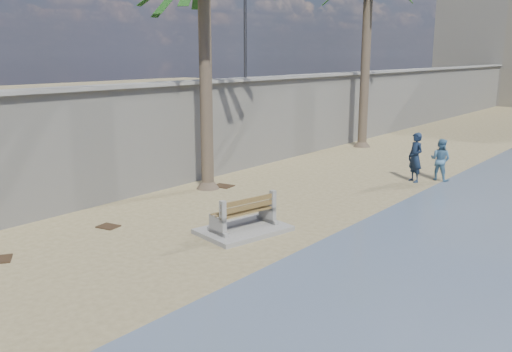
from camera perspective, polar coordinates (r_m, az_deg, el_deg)
The scene contains 9 objects.
ground_plane at distance 10.84m, azimuth -22.43°, elevation -13.01°, with size 140.00×140.00×0.00m, color #96845C.
seawall at distance 28.29m, azimuth 9.34°, elevation 6.94°, with size 0.45×70.00×3.50m, color gray.
wall_cap at distance 28.17m, azimuth 9.47°, elevation 10.59°, with size 0.80×70.00×0.12m, color gray.
bench_far at distance 14.04m, azimuth -1.34°, elevation -4.33°, with size 1.94×2.50×0.94m.
person_a at distance 20.25m, azimuth 16.45°, elevation 2.26°, with size 0.74×0.50×2.06m, color #142137.
person_b at distance 20.79m, azimuth 18.85°, elevation 1.86°, with size 0.82×0.64×1.70m, color teal.
debris_b at distance 13.60m, azimuth -25.24°, elevation -7.92°, with size 0.54×0.43×0.03m, color #382616.
debris_c at distance 18.97m, azimuth -3.49°, elevation -1.05°, with size 0.66×0.53×0.03m, color #382616.
debris_d at distance 15.09m, azimuth -15.29°, elevation -5.14°, with size 0.53×0.43×0.03m, color #382616.
Camera 1 is at (8.80, -4.43, 4.54)m, focal length 38.00 mm.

